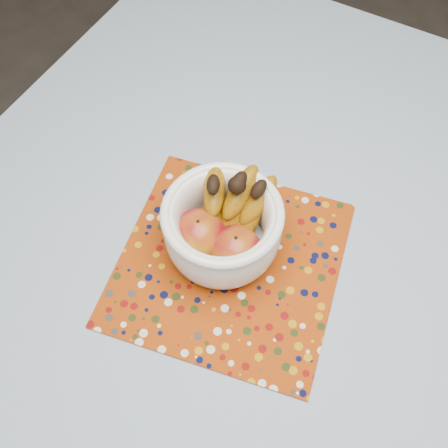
# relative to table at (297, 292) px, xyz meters

# --- Properties ---
(table) EXTENTS (1.20, 1.20, 0.75)m
(table) POSITION_rel_table_xyz_m (0.00, 0.00, 0.00)
(table) COLOR brown
(table) RESTS_ON ground
(tablecloth) EXTENTS (1.32, 1.32, 0.01)m
(tablecloth) POSITION_rel_table_xyz_m (0.00, 0.00, 0.08)
(tablecloth) COLOR slate
(tablecloth) RESTS_ON table
(placemat) EXTENTS (0.41, 0.41, 0.00)m
(placemat) POSITION_rel_table_xyz_m (-0.11, -0.05, 0.09)
(placemat) COLOR #8B3107
(placemat) RESTS_ON tablecloth
(fruit_bowl) EXTENTS (0.19, 0.20, 0.15)m
(fruit_bowl) POSITION_rel_table_xyz_m (-0.14, -0.02, 0.16)
(fruit_bowl) COLOR white
(fruit_bowl) RESTS_ON placemat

